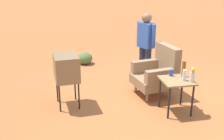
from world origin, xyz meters
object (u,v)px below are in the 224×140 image
side_table (177,85)px  flower_vase (192,74)px  bottle_short_clear (184,75)px  bottle_tall_amber (184,69)px  tv_on_stand (66,68)px  person_standing (146,44)px  armchair (158,72)px  soda_can_blue (171,73)px

side_table → flower_vase: flower_vase is taller
flower_vase → bottle_short_clear: bearing=-124.1°
bottle_tall_amber → bottle_short_clear: size_ratio=1.50×
tv_on_stand → person_standing: (-0.85, 1.83, 0.16)m
tv_on_stand → bottle_tall_amber: size_ratio=3.43×
person_standing → bottle_tall_amber: size_ratio=5.47×
armchair → bottle_tall_amber: size_ratio=3.53×
tv_on_stand → bottle_short_clear: 2.17m
armchair → side_table: bearing=4.7°
soda_can_blue → flower_vase: (0.34, 0.25, 0.09)m
tv_on_stand → flower_vase: tv_on_stand is taller
side_table → bottle_short_clear: bottle_short_clear is taller
armchair → soda_can_blue: (0.60, 0.04, 0.21)m
side_table → soda_can_blue: bearing=-171.6°
armchair → bottle_short_clear: 0.91m
armchair → soda_can_blue: size_ratio=8.69×
side_table → person_standing: bearing=-175.2°
soda_can_blue → bottle_tall_amber: size_ratio=0.41×
side_table → person_standing: size_ratio=0.39×
side_table → bottle_tall_amber: bottle_tall_amber is taller
bottle_short_clear → flower_vase: (0.08, 0.11, 0.05)m
tv_on_stand → flower_vase: 2.31m
armchair → soda_can_blue: armchair is taller
person_standing → soda_can_blue: 1.32m
side_table → bottle_tall_amber: bearing=127.3°
bottle_short_clear → flower_vase: size_ratio=0.75×
armchair → person_standing: bearing=-175.2°
tv_on_stand → flower_vase: (0.78, 2.17, 0.01)m
tv_on_stand → soda_can_blue: size_ratio=8.44×
armchair → side_table: size_ratio=1.65×
side_table → soda_can_blue: 0.26m
side_table → bottle_short_clear: (0.05, 0.11, 0.20)m
bottle_tall_amber → armchair: bearing=-159.9°
armchair → tv_on_stand: (0.15, -1.88, 0.28)m
tv_on_stand → bottle_short_clear: size_ratio=5.15×
person_standing → bottle_short_clear: size_ratio=8.20×
flower_vase → armchair: bearing=-162.8°
armchair → tv_on_stand: armchair is taller
person_standing → flower_vase: person_standing is taller
person_standing → soda_can_blue: person_standing is taller
tv_on_stand → soda_can_blue: tv_on_stand is taller
soda_can_blue → side_table: bearing=8.4°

